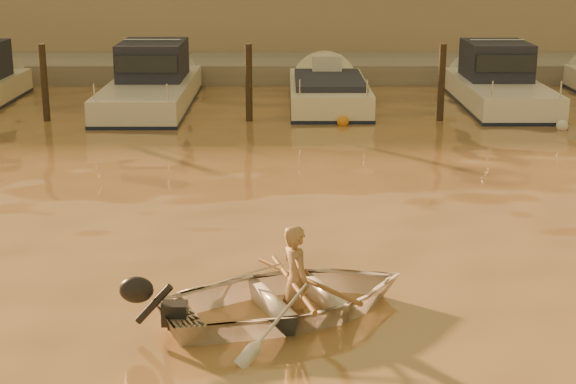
{
  "coord_description": "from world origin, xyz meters",
  "views": [
    {
      "loc": [
        0.73,
        -8.93,
        4.51
      ],
      "look_at": [
        0.78,
        4.31,
        0.75
      ],
      "focal_mm": 55.0,
      "sensor_mm": 36.0,
      "label": 1
    }
  ],
  "objects_px": {
    "dinghy": "(289,298)",
    "moored_boat_4": "(500,84)",
    "moored_boat_3": "(328,98)",
    "moored_boat_2": "(150,84)",
    "person": "(296,281)"
  },
  "relations": [
    {
      "from": "moored_boat_2",
      "to": "moored_boat_3",
      "type": "xyz_separation_m",
      "value": [
        5.06,
        0.0,
        -0.4
      ]
    },
    {
      "from": "moored_boat_2",
      "to": "moored_boat_4",
      "type": "distance_m",
      "value": 9.94
    },
    {
      "from": "moored_boat_4",
      "to": "moored_boat_2",
      "type": "bearing_deg",
      "value": 180.0
    },
    {
      "from": "moored_boat_2",
      "to": "moored_boat_4",
      "type": "relative_size",
      "value": 1.13
    },
    {
      "from": "dinghy",
      "to": "moored_boat_3",
      "type": "xyz_separation_m",
      "value": [
        1.19,
        14.69,
        0.01
      ]
    },
    {
      "from": "person",
      "to": "moored_boat_4",
      "type": "xyz_separation_m",
      "value": [
        5.98,
        14.65,
        0.2
      ]
    },
    {
      "from": "moored_boat_3",
      "to": "person",
      "type": "bearing_deg",
      "value": -94.3
    },
    {
      "from": "moored_boat_3",
      "to": "moored_boat_4",
      "type": "height_order",
      "value": "moored_boat_4"
    },
    {
      "from": "moored_boat_2",
      "to": "moored_boat_3",
      "type": "bearing_deg",
      "value": 0.0
    },
    {
      "from": "moored_boat_4",
      "to": "moored_boat_3",
      "type": "bearing_deg",
      "value": 180.0
    },
    {
      "from": "moored_boat_2",
      "to": "moored_boat_3",
      "type": "relative_size",
      "value": 1.23
    },
    {
      "from": "dinghy",
      "to": "moored_boat_4",
      "type": "relative_size",
      "value": 0.48
    },
    {
      "from": "dinghy",
      "to": "moored_boat_2",
      "type": "bearing_deg",
      "value": -8.85
    },
    {
      "from": "moored_boat_4",
      "to": "dinghy",
      "type": "bearing_deg",
      "value": -112.44
    },
    {
      "from": "dinghy",
      "to": "person",
      "type": "distance_m",
      "value": 0.24
    }
  ]
}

